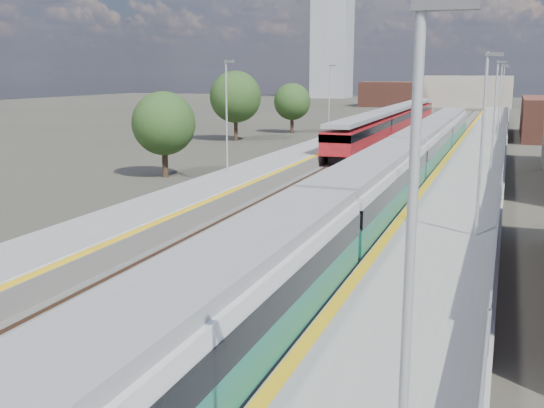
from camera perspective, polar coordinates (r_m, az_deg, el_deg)
The scene contains 11 objects.
ground at distance 56.20m, azimuth 12.43°, elevation 3.54°, with size 320.00×320.00×0.00m, color #47443A.
ballast_bed at distance 58.98m, azimuth 10.61°, elevation 4.02°, with size 10.50×155.00×0.06m, color #565451.
tracks at distance 60.52m, azimuth 11.45°, elevation 4.25°, with size 8.96×160.00×0.17m.
platform_right at distance 58.13m, azimuth 17.98°, elevation 4.04°, with size 4.70×155.00×8.52m.
platform_left at distance 60.41m, azimuth 4.25°, elevation 4.83°, with size 4.30×155.00×8.52m.
buildings at distance 146.05m, azimuth 10.46°, elevation 12.68°, with size 72.00×185.50×40.00m.
green_train at distance 41.54m, azimuth 11.79°, elevation 3.73°, with size 2.74×76.41×3.02m.
red_train at distance 79.08m, azimuth 10.87°, elevation 7.39°, with size 2.76×55.99×3.48m.
tree_a at distance 47.99m, azimuth -9.68°, elevation 7.12°, with size 4.71×4.71×6.39m.
tree_b at distance 73.31m, azimuth -3.30°, elevation 9.56°, with size 5.86×5.86×7.94m.
tree_c at distance 82.96m, azimuth 1.82°, elevation 9.15°, with size 4.73×4.73×6.41m.
Camera 1 is at (7.55, -5.15, 7.71)m, focal length 42.00 mm.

